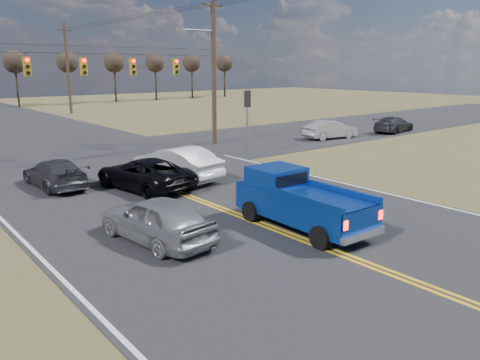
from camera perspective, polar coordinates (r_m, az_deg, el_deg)
ground at (r=14.21m, az=10.81°, el=-8.44°), size 160.00×160.00×0.00m
road_main at (r=21.65m, az=-9.81°, el=-0.68°), size 14.00×120.00×0.02m
road_cross at (r=28.74m, az=-17.74°, el=2.40°), size 120.00×12.00×0.02m
signal_gantry at (r=28.24m, az=-17.37°, el=12.60°), size 19.60×4.83×10.00m
utility_poles at (r=27.32m, az=-17.74°, el=12.90°), size 19.60×58.32×10.00m
treeline at (r=36.75m, az=-23.76°, el=13.19°), size 87.00×117.80×7.40m
pickup_truck at (r=15.75m, az=7.22°, el=-2.56°), size 2.12×5.08×1.89m
silver_suv at (r=14.63m, az=-10.14°, el=-4.70°), size 2.22×4.47×1.46m
black_suv at (r=21.03m, az=-11.64°, el=0.76°), size 3.04×5.29×1.39m
white_car_queue at (r=22.49m, az=-7.74°, el=2.03°), size 2.49×5.08×1.60m
dgrey_car_queue at (r=22.52m, az=-21.65°, el=0.75°), size 1.91×4.42×1.27m
cross_car_east_near at (r=35.88m, az=10.96°, el=6.06°), size 2.16×4.44×1.40m
cross_car_east_far at (r=40.81m, az=18.22°, el=6.46°), size 2.44×4.72×1.31m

